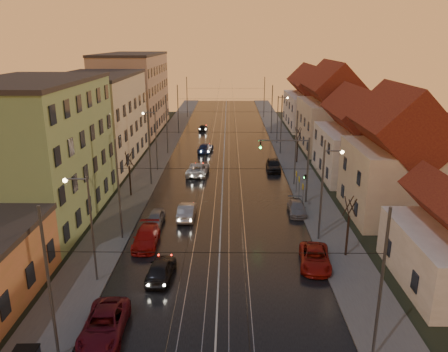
{
  "coord_description": "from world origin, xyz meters",
  "views": [
    {
      "loc": [
        0.72,
        -25.84,
        16.76
      ],
      "look_at": [
        0.21,
        20.7,
        2.2
      ],
      "focal_mm": 35.0,
      "sensor_mm": 36.0,
      "label": 1
    }
  ],
  "objects_px": {
    "driving_car_3": "(205,148)",
    "parked_right_0": "(315,258)",
    "driving_car_2": "(198,169)",
    "parked_right_1": "(297,208)",
    "parked_left_1": "(104,324)",
    "parked_left_3": "(155,218)",
    "parked_left_2": "(146,237)",
    "street_lamp_1": "(326,184)",
    "driving_car_1": "(187,211)",
    "driving_car_4": "(203,128)",
    "traffic_light_mast": "(298,162)",
    "street_lamp_3": "(279,115)",
    "parked_right_2": "(273,165)",
    "street_lamp_2": "(154,135)",
    "driving_car_0": "(161,269)"
  },
  "relations": [
    {
      "from": "street_lamp_3",
      "to": "driving_car_2",
      "type": "height_order",
      "value": "street_lamp_3"
    },
    {
      "from": "driving_car_2",
      "to": "parked_left_2",
      "type": "bearing_deg",
      "value": 85.42
    },
    {
      "from": "parked_left_2",
      "to": "parked_right_2",
      "type": "bearing_deg",
      "value": 58.36
    },
    {
      "from": "driving_car_1",
      "to": "parked_left_3",
      "type": "bearing_deg",
      "value": 30.46
    },
    {
      "from": "street_lamp_2",
      "to": "driving_car_4",
      "type": "height_order",
      "value": "street_lamp_2"
    },
    {
      "from": "parked_right_2",
      "to": "street_lamp_1",
      "type": "bearing_deg",
      "value": -81.89
    },
    {
      "from": "street_lamp_3",
      "to": "driving_car_1",
      "type": "relative_size",
      "value": 1.77
    },
    {
      "from": "driving_car_0",
      "to": "parked_left_3",
      "type": "height_order",
      "value": "driving_car_0"
    },
    {
      "from": "street_lamp_3",
      "to": "parked_right_0",
      "type": "distance_m",
      "value": 41.79
    },
    {
      "from": "street_lamp_1",
      "to": "driving_car_3",
      "type": "relative_size",
      "value": 1.66
    },
    {
      "from": "driving_car_2",
      "to": "parked_right_1",
      "type": "height_order",
      "value": "driving_car_2"
    },
    {
      "from": "street_lamp_3",
      "to": "parked_right_1",
      "type": "bearing_deg",
      "value": -92.79
    },
    {
      "from": "traffic_light_mast",
      "to": "parked_right_1",
      "type": "relative_size",
      "value": 1.71
    },
    {
      "from": "parked_left_1",
      "to": "driving_car_3",
      "type": "bearing_deg",
      "value": 83.06
    },
    {
      "from": "street_lamp_2",
      "to": "street_lamp_1",
      "type": "bearing_deg",
      "value": -47.68
    },
    {
      "from": "street_lamp_1",
      "to": "parked_left_3",
      "type": "height_order",
      "value": "street_lamp_1"
    },
    {
      "from": "traffic_light_mast",
      "to": "parked_left_1",
      "type": "relative_size",
      "value": 1.39
    },
    {
      "from": "driving_car_1",
      "to": "parked_right_2",
      "type": "height_order",
      "value": "parked_right_2"
    },
    {
      "from": "parked_left_3",
      "to": "parked_right_2",
      "type": "relative_size",
      "value": 0.81
    },
    {
      "from": "parked_left_1",
      "to": "parked_left_3",
      "type": "height_order",
      "value": "parked_left_1"
    },
    {
      "from": "driving_car_4",
      "to": "parked_left_2",
      "type": "relative_size",
      "value": 0.75
    },
    {
      "from": "driving_car_1",
      "to": "driving_car_2",
      "type": "relative_size",
      "value": 0.82
    },
    {
      "from": "parked_left_3",
      "to": "parked_right_1",
      "type": "relative_size",
      "value": 0.89
    },
    {
      "from": "street_lamp_1",
      "to": "driving_car_3",
      "type": "height_order",
      "value": "street_lamp_1"
    },
    {
      "from": "street_lamp_3",
      "to": "driving_car_1",
      "type": "xyz_separation_m",
      "value": [
        -12.45,
        -32.19,
        -4.14
      ]
    },
    {
      "from": "street_lamp_3",
      "to": "parked_right_2",
      "type": "bearing_deg",
      "value": -98.64
    },
    {
      "from": "street_lamp_1",
      "to": "parked_right_2",
      "type": "distance_m",
      "value": 20.79
    },
    {
      "from": "driving_car_2",
      "to": "parked_left_3",
      "type": "relative_size",
      "value": 1.48
    },
    {
      "from": "parked_left_2",
      "to": "driving_car_0",
      "type": "bearing_deg",
      "value": -70.56
    },
    {
      "from": "parked_left_1",
      "to": "parked_left_3",
      "type": "relative_size",
      "value": 1.38
    },
    {
      "from": "driving_car_3",
      "to": "parked_right_1",
      "type": "height_order",
      "value": "driving_car_3"
    },
    {
      "from": "traffic_light_mast",
      "to": "parked_left_2",
      "type": "height_order",
      "value": "traffic_light_mast"
    },
    {
      "from": "traffic_light_mast",
      "to": "parked_left_3",
      "type": "relative_size",
      "value": 1.93
    },
    {
      "from": "street_lamp_1",
      "to": "parked_right_0",
      "type": "height_order",
      "value": "street_lamp_1"
    },
    {
      "from": "driving_car_1",
      "to": "driving_car_4",
      "type": "relative_size",
      "value": 1.23
    },
    {
      "from": "parked_right_0",
      "to": "street_lamp_1",
      "type": "bearing_deg",
      "value": 79.7
    },
    {
      "from": "driving_car_3",
      "to": "parked_left_1",
      "type": "relative_size",
      "value": 0.93
    },
    {
      "from": "driving_car_2",
      "to": "parked_right_2",
      "type": "xyz_separation_m",
      "value": [
        9.98,
        1.96,
        0.02
      ]
    },
    {
      "from": "driving_car_0",
      "to": "parked_left_1",
      "type": "relative_size",
      "value": 0.85
    },
    {
      "from": "driving_car_1",
      "to": "parked_left_1",
      "type": "distance_m",
      "value": 18.09
    },
    {
      "from": "parked_right_2",
      "to": "parked_left_1",
      "type": "bearing_deg",
      "value": -109.87
    },
    {
      "from": "driving_car_3",
      "to": "parked_right_0",
      "type": "distance_m",
      "value": 37.24
    },
    {
      "from": "traffic_light_mast",
      "to": "parked_left_3",
      "type": "height_order",
      "value": "traffic_light_mast"
    },
    {
      "from": "street_lamp_2",
      "to": "street_lamp_3",
      "type": "relative_size",
      "value": 1.0
    },
    {
      "from": "driving_car_2",
      "to": "parked_left_3",
      "type": "bearing_deg",
      "value": 83.46
    },
    {
      "from": "driving_car_3",
      "to": "parked_right_0",
      "type": "bearing_deg",
      "value": 113.64
    },
    {
      "from": "traffic_light_mast",
      "to": "parked_left_1",
      "type": "bearing_deg",
      "value": -123.56
    },
    {
      "from": "parked_left_2",
      "to": "parked_right_1",
      "type": "xyz_separation_m",
      "value": [
        13.87,
        7.26,
        -0.1
      ]
    },
    {
      "from": "street_lamp_1",
      "to": "parked_right_2",
      "type": "relative_size",
      "value": 1.74
    },
    {
      "from": "driving_car_1",
      "to": "parked_left_2",
      "type": "bearing_deg",
      "value": 64.77
    }
  ]
}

